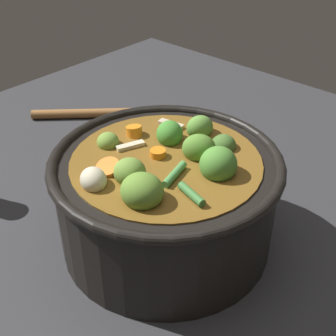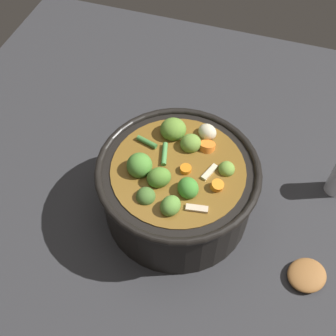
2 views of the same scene
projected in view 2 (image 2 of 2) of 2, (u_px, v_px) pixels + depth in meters
name	position (u px, v px, depth m)	size (l,w,h in m)	color
ground_plane	(177.00, 208.00, 0.78)	(1.10, 1.10, 0.00)	#2D2D30
cooking_pot	(177.00, 187.00, 0.73)	(0.27, 0.27, 0.15)	black
wooden_spoon	(329.00, 306.00, 0.67)	(0.21, 0.21, 0.02)	#935F30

